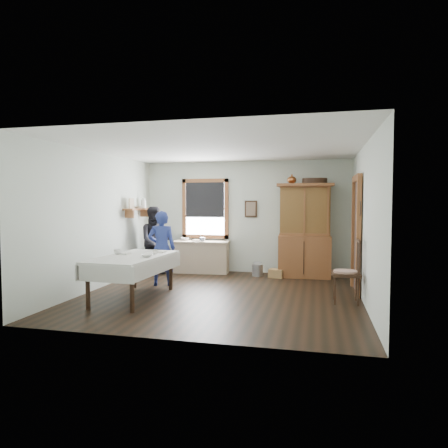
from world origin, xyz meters
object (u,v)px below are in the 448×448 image
object	(u,v)px
work_counter	(201,257)
dining_table	(133,277)
pail	(257,270)
woman_blue	(162,251)
china_hutch	(304,231)
wicker_basket	(276,273)
figure_dark	(155,243)
spindle_chair	(346,271)

from	to	relation	value
work_counter	dining_table	xyz separation A→B (m)	(-0.43, -2.81, -0.00)
pail	woman_blue	size ratio (longest dim) A/B	0.19
work_counter	china_hutch	xyz separation A→B (m)	(2.45, -0.02, 0.68)
wicker_basket	figure_dark	distance (m)	2.91
figure_dark	wicker_basket	bearing A→B (deg)	-31.01
wicker_basket	woman_blue	xyz separation A→B (m)	(-2.22, -1.38, 0.61)
work_counter	spindle_chair	xyz separation A→B (m)	(3.22, -2.24, 0.16)
dining_table	woman_blue	xyz separation A→B (m)	(0.06, 1.18, 0.33)
work_counter	woman_blue	distance (m)	1.70
china_hutch	dining_table	world-z (taller)	china_hutch
spindle_chair	woman_blue	world-z (taller)	woman_blue
work_counter	woman_blue	world-z (taller)	woman_blue
spindle_chair	dining_table	bearing A→B (deg)	-173.32
spindle_chair	figure_dark	size ratio (longest dim) A/B	0.73
work_counter	pail	xyz separation A→B (m)	(1.40, -0.14, -0.25)
work_counter	china_hutch	distance (m)	2.55
pail	spindle_chair	bearing A→B (deg)	-49.03
work_counter	figure_dark	size ratio (longest dim) A/B	0.91
pail	figure_dark	distance (m)	2.48
work_counter	china_hutch	world-z (taller)	china_hutch
china_hutch	spindle_chair	size ratio (longest dim) A/B	1.95
china_hutch	pail	world-z (taller)	china_hutch
spindle_chair	pail	xyz separation A→B (m)	(-1.83, 2.10, -0.41)
wicker_basket	woman_blue	size ratio (longest dim) A/B	0.23
work_counter	china_hutch	bearing A→B (deg)	-4.74
spindle_chair	wicker_basket	distance (m)	2.46
pail	wicker_basket	world-z (taller)	pail
work_counter	woman_blue	xyz separation A→B (m)	(-0.37, -1.62, 0.33)
china_hutch	woman_blue	world-z (taller)	china_hutch
dining_table	figure_dark	xyz separation A→B (m)	(-0.55, 2.30, 0.36)
china_hutch	figure_dark	bearing A→B (deg)	-174.86
woman_blue	china_hutch	bearing A→B (deg)	-167.58
wicker_basket	woman_blue	bearing A→B (deg)	-148.11
dining_table	pail	xyz separation A→B (m)	(1.82, 2.67, -0.25)
figure_dark	pail	bearing A→B (deg)	-27.46
spindle_chair	figure_dark	bearing A→B (deg)	155.41
work_counter	pail	size ratio (longest dim) A/B	5.01
china_hutch	spindle_chair	distance (m)	2.40
dining_table	wicker_basket	xyz separation A→B (m)	(2.27, 2.56, -0.29)
china_hutch	wicker_basket	size ratio (longest dim) A/B	6.48
figure_dark	spindle_chair	bearing A→B (deg)	-58.70
work_counter	wicker_basket	world-z (taller)	work_counter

